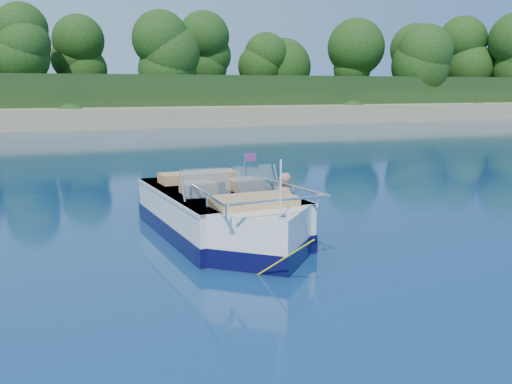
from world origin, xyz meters
The scene contains 6 objects.
ground centered at (0.00, 0.00, 0.00)m, with size 160.00×160.00×0.00m, color #0B1D4D.
shoreline centered at (0.00, 63.77, 0.98)m, with size 170.00×59.00×6.00m.
treeline centered at (0.04, 41.01, 5.55)m, with size 150.00×7.12×8.19m.
motorboat centered at (0.51, 2.83, 0.41)m, with size 2.48×6.36×2.12m.
tow_tube centered at (2.42, 4.24, 0.09)m, with size 1.70×1.70×0.35m.
boy centered at (2.42, 4.30, 0.00)m, with size 0.59×0.39×1.63m, color tan.
Camera 1 is at (-3.06, -7.70, 2.98)m, focal length 40.00 mm.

